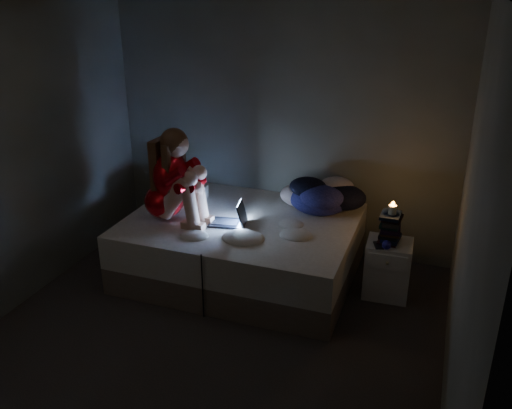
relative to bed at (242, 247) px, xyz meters
The scene contains 15 objects.
floor 1.15m from the bed, 83.15° to the right, with size 3.60×3.80×0.02m, color black.
wall_back 1.30m from the bed, 80.73° to the left, with size 3.60×0.02×2.60m, color #4C4E46.
wall_front 3.18m from the bed, 87.48° to the right, with size 3.60×0.02×2.60m, color #4C4E46.
wall_left 2.25m from the bed, 146.75° to the right, with size 0.02×3.80×2.60m, color #4C4E46.
wall_right 2.45m from the bed, 29.53° to the right, with size 0.02×3.80×2.60m, color #4C4E46.
bed is the anchor object (origin of this frame).
pillow 0.88m from the bed, 161.50° to the left, with size 0.46×0.33×0.13m, color silver.
woman 1.03m from the bed, 160.43° to the right, with size 0.56×0.37×0.90m, color #A40603, non-canonical shape.
laptop 0.44m from the bed, 120.63° to the right, with size 0.33×0.24×0.24m, color black, non-canonical shape.
clothes_pile 0.91m from the bed, 35.18° to the left, with size 0.60×0.48×0.36m, color #10113D, non-canonical shape.
nightstand 1.38m from the bed, ahead, with size 0.40×0.35×0.53m, color silver.
book_stack 1.42m from the bed, ahead, with size 0.19×0.25×0.26m, color black, non-canonical shape.
candle 1.47m from the bed, ahead, with size 0.07×0.07×0.08m, color beige.
phone 1.31m from the bed, ahead, with size 0.07×0.14×0.01m, color black.
blue_orb 1.38m from the bed, ahead, with size 0.08×0.08×0.08m, color navy.
Camera 1 is at (1.60, -3.28, 2.71)m, focal length 38.33 mm.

